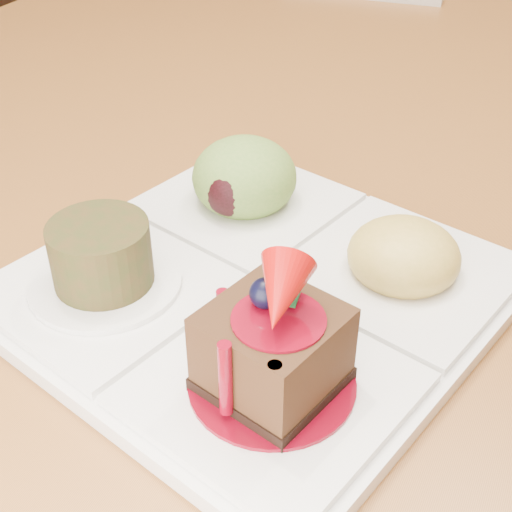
% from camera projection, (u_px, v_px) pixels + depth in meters
% --- Properties ---
extents(ground, '(6.00, 6.00, 0.00)m').
position_uv_depth(ground, '(340.00, 393.00, 1.43)').
color(ground, '#523217').
extents(dining_table, '(1.00, 1.80, 0.75)m').
position_uv_depth(dining_table, '(372.00, 62.00, 1.03)').
color(dining_table, brown).
rests_on(dining_table, ground).
extents(chair_left, '(0.46, 0.46, 0.95)m').
position_uv_depth(chair_left, '(35.00, 12.00, 1.68)').
color(chair_left, black).
rests_on(chair_left, ground).
extents(sampler_plate, '(0.35, 0.35, 0.11)m').
position_uv_depth(sampler_plate, '(258.00, 267.00, 0.48)').
color(sampler_plate, silver).
rests_on(sampler_plate, dining_table).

